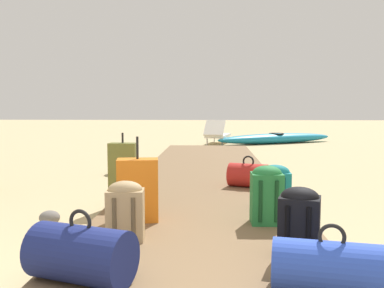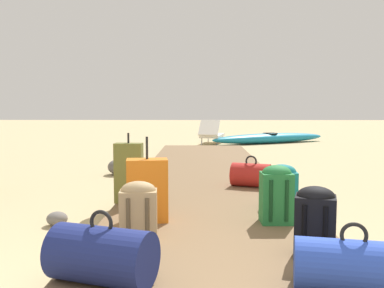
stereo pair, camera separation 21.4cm
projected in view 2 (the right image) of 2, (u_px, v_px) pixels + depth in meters
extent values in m
plane|color=tan|center=(207.00, 194.00, 5.64)|extent=(60.00, 60.00, 0.00)
cube|color=brown|center=(206.00, 178.00, 6.67)|extent=(2.17, 10.35, 0.08)
cube|color=black|center=(315.00, 227.00, 3.06)|extent=(0.35, 0.31, 0.46)
ellipsoid|color=black|center=(316.00, 196.00, 3.04)|extent=(0.33, 0.29, 0.15)
cylinder|color=black|center=(304.00, 230.00, 2.97)|extent=(0.04, 0.04, 0.37)
cylinder|color=black|center=(325.00, 232.00, 2.93)|extent=(0.04, 0.04, 0.37)
cylinder|color=#2847B7|center=(353.00, 266.00, 2.49)|extent=(0.74, 0.45, 0.32)
torus|color=black|center=(354.00, 236.00, 2.47)|extent=(0.17, 0.06, 0.16)
cube|color=#237538|center=(276.00, 198.00, 3.97)|extent=(0.30, 0.25, 0.49)
ellipsoid|color=#237538|center=(277.00, 173.00, 3.94)|extent=(0.28, 0.24, 0.15)
cylinder|color=#113A1C|center=(271.00, 201.00, 3.84)|extent=(0.04, 0.04, 0.39)
cylinder|color=#113A1C|center=(287.00, 201.00, 3.84)|extent=(0.04, 0.04, 0.39)
cube|color=#197A7F|center=(282.00, 190.00, 4.56)|extent=(0.34, 0.24, 0.40)
ellipsoid|color=#197A7F|center=(282.00, 172.00, 4.54)|extent=(0.32, 0.23, 0.16)
cylinder|color=#0C3D3F|center=(275.00, 192.00, 4.46)|extent=(0.04, 0.04, 0.32)
cylinder|color=#0C3D3F|center=(291.00, 192.00, 4.45)|extent=(0.04, 0.04, 0.32)
cylinder|color=red|center=(251.00, 175.00, 5.76)|extent=(0.62, 0.49, 0.33)
torus|color=black|center=(251.00, 161.00, 5.75)|extent=(0.16, 0.08, 0.16)
cube|color=olive|center=(129.00, 173.00, 4.80)|extent=(0.33, 0.18, 0.70)
cylinder|color=black|center=(128.00, 138.00, 4.76)|extent=(0.02, 0.02, 0.12)
cube|color=orange|center=(147.00, 190.00, 4.02)|extent=(0.42, 0.28, 0.61)
cylinder|color=black|center=(147.00, 148.00, 3.98)|extent=(0.02, 0.02, 0.22)
cube|color=tan|center=(139.00, 215.00, 3.44)|extent=(0.32, 0.24, 0.43)
ellipsoid|color=tan|center=(138.00, 190.00, 3.42)|extent=(0.31, 0.23, 0.15)
cylinder|color=brown|center=(128.00, 219.00, 3.33)|extent=(0.04, 0.04, 0.34)
cylinder|color=brown|center=(147.00, 219.00, 3.34)|extent=(0.04, 0.04, 0.34)
cylinder|color=navy|center=(102.00, 255.00, 2.61)|extent=(0.73, 0.55, 0.37)
torus|color=black|center=(101.00, 223.00, 2.59)|extent=(0.16, 0.07, 0.16)
cube|color=white|center=(212.00, 136.00, 13.24)|extent=(0.87, 1.49, 0.08)
cube|color=white|center=(209.00, 128.00, 12.64)|extent=(0.69, 0.63, 0.47)
cylinder|color=silver|center=(208.00, 139.00, 13.85)|extent=(0.04, 0.04, 0.22)
cylinder|color=silver|center=(222.00, 139.00, 13.75)|extent=(0.04, 0.04, 0.22)
cylinder|color=silver|center=(202.00, 141.00, 12.77)|extent=(0.04, 0.04, 0.22)
cylinder|color=silver|center=(217.00, 142.00, 12.66)|extent=(0.04, 0.04, 0.22)
ellipsoid|color=teal|center=(270.00, 138.00, 13.38)|extent=(4.12, 2.49, 0.33)
torus|color=black|center=(270.00, 134.00, 13.37)|extent=(0.66, 0.66, 0.05)
ellipsoid|color=#5B5651|center=(119.00, 167.00, 7.26)|extent=(0.51, 0.53, 0.27)
ellipsoid|color=slate|center=(57.00, 219.00, 4.16)|extent=(0.27, 0.27, 0.14)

